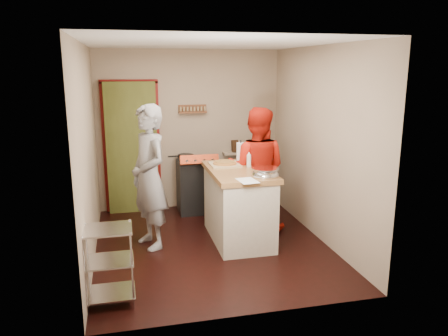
{
  "coord_description": "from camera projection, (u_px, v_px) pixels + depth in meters",
  "views": [
    {
      "loc": [
        -1.08,
        -5.36,
        2.33
      ],
      "look_at": [
        0.17,
        0.0,
        1.04
      ],
      "focal_mm": 35.0,
      "sensor_mm": 36.0,
      "label": 1
    }
  ],
  "objects": [
    {
      "name": "ceiling",
      "position": [
        210.0,
        42.0,
        5.25
      ],
      "size": [
        3.0,
        3.5,
        0.02
      ],
      "primitive_type": "cube",
      "color": "white",
      "rests_on": "back_wall"
    },
    {
      "name": "back_wall",
      "position": [
        151.0,
        141.0,
        7.14
      ],
      "size": [
        3.0,
        0.44,
        2.6
      ],
      "color": "gray",
      "rests_on": "ground"
    },
    {
      "name": "right_wall",
      "position": [
        320.0,
        144.0,
        5.88
      ],
      "size": [
        0.04,
        3.5,
        2.6
      ],
      "primitive_type": "cube",
      "color": "gray",
      "rests_on": "ground"
    },
    {
      "name": "stove",
      "position": [
        197.0,
        185.0,
        7.11
      ],
      "size": [
        0.6,
        0.63,
        1.0
      ],
      "color": "black",
      "rests_on": "ground"
    },
    {
      "name": "wire_shelving",
      "position": [
        109.0,
        262.0,
        4.32
      ],
      "size": [
        0.48,
        0.4,
        0.8
      ],
      "color": "silver",
      "rests_on": "ground"
    },
    {
      "name": "person_stripe",
      "position": [
        149.0,
        177.0,
        5.61
      ],
      "size": [
        0.67,
        0.8,
        1.87
      ],
      "primitive_type": "imported",
      "rotation": [
        0.0,
        0.0,
        -1.19
      ],
      "color": "silver",
      "rests_on": "ground"
    },
    {
      "name": "island",
      "position": [
        239.0,
        203.0,
        5.91
      ],
      "size": [
        0.78,
        1.42,
        1.3
      ],
      "color": "beige",
      "rests_on": "ground"
    },
    {
      "name": "floor",
      "position": [
        211.0,
        244.0,
        5.85
      ],
      "size": [
        3.5,
        3.5,
        0.0
      ],
      "primitive_type": "plane",
      "color": "black",
      "rests_on": "ground"
    },
    {
      "name": "left_wall",
      "position": [
        88.0,
        154.0,
        5.22
      ],
      "size": [
        0.04,
        3.5,
        2.6
      ],
      "primitive_type": "cube",
      "color": "gray",
      "rests_on": "ground"
    },
    {
      "name": "person_red",
      "position": [
        256.0,
        169.0,
        6.26
      ],
      "size": [
        1.07,
        0.99,
        1.78
      ],
      "primitive_type": "imported",
      "rotation": [
        0.0,
        0.0,
        2.67
      ],
      "color": "red",
      "rests_on": "ground"
    }
  ]
}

